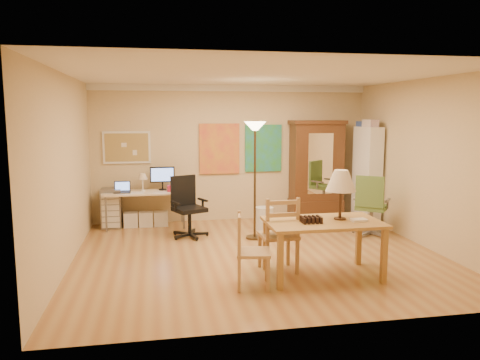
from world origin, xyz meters
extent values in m
plane|color=#9B6637|center=(0.00, 0.00, 0.00)|extent=(5.50, 5.50, 0.00)
cube|color=white|center=(0.00, 2.46, 2.64)|extent=(5.50, 0.08, 0.12)
cube|color=tan|center=(-2.05, 2.47, 1.50)|extent=(0.90, 0.04, 0.62)
cube|color=gold|center=(-0.25, 2.47, 1.45)|extent=(0.80, 0.04, 1.00)
cube|color=teal|center=(0.65, 2.47, 1.45)|extent=(0.75, 0.04, 0.95)
cube|color=olive|center=(0.63, -1.08, 0.73)|extent=(1.50, 0.90, 0.04)
cube|color=olive|center=(-0.05, -1.46, 0.35)|extent=(0.07, 0.07, 0.71)
cube|color=olive|center=(1.31, -1.46, 0.35)|extent=(0.07, 0.07, 0.71)
cube|color=olive|center=(-0.05, -0.70, 0.35)|extent=(0.07, 0.07, 0.71)
cube|color=olive|center=(1.31, -0.70, 0.35)|extent=(0.07, 0.07, 0.71)
cylinder|color=#301C10|center=(0.88, -1.03, 0.76)|extent=(0.16, 0.16, 0.02)
cylinder|color=#301C10|center=(0.88, -1.03, 0.95)|extent=(0.04, 0.04, 0.40)
cone|color=beige|center=(0.88, -1.03, 1.27)|extent=(0.40, 0.40, 0.28)
cube|color=silver|center=(1.08, -1.18, 0.76)|extent=(0.20, 0.15, 0.03)
cube|color=black|center=(0.44, -1.15, 0.79)|extent=(0.28, 0.22, 0.08)
cube|color=#9D6D48|center=(0.11, -0.76, 0.49)|extent=(0.50, 0.48, 0.04)
cube|color=#9D6D48|center=(0.31, -0.56, 0.24)|extent=(0.05, 0.05, 0.47)
cube|color=#9D6D48|center=(-0.11, -0.57, 0.24)|extent=(0.05, 0.05, 0.47)
cube|color=#9D6D48|center=(0.32, -0.95, 0.24)|extent=(0.05, 0.05, 0.47)
cube|color=#9D6D48|center=(-0.09, -0.97, 0.24)|extent=(0.05, 0.05, 0.47)
cube|color=#9D6D48|center=(0.32, -0.95, 0.77)|extent=(0.05, 0.05, 0.55)
cube|color=#9D6D48|center=(-0.09, -0.97, 0.77)|extent=(0.05, 0.05, 0.55)
cube|color=#9D6D48|center=(0.12, -0.96, 0.82)|extent=(0.42, 0.05, 0.05)
cube|color=#9D6D48|center=(-0.35, -1.30, 0.44)|extent=(0.48, 0.49, 0.04)
cube|color=#9D6D48|center=(-0.21, -1.51, 0.21)|extent=(0.05, 0.05, 0.42)
cube|color=#9D6D48|center=(-0.14, -1.15, 0.21)|extent=(0.05, 0.05, 0.42)
cube|color=#9D6D48|center=(-0.55, -1.45, 0.21)|extent=(0.05, 0.05, 0.42)
cube|color=#9D6D48|center=(-0.49, -1.09, 0.21)|extent=(0.05, 0.05, 0.42)
cube|color=#9D6D48|center=(-0.55, -1.45, 0.68)|extent=(0.05, 0.05, 0.49)
cube|color=#9D6D48|center=(-0.49, -1.09, 0.68)|extent=(0.05, 0.05, 0.49)
cube|color=#9D6D48|center=(-0.52, -1.27, 0.73)|extent=(0.09, 0.37, 0.05)
cylinder|color=#3B2B17|center=(0.15, 0.94, 0.02)|extent=(0.30, 0.30, 0.03)
cylinder|color=#3B2B17|center=(0.15, 0.94, 0.97)|extent=(0.04, 0.04, 1.89)
cone|color=#FFE0A5|center=(0.15, 0.94, 1.93)|extent=(0.37, 0.37, 0.15)
cube|color=#C3B78F|center=(-1.72, 2.12, 0.67)|extent=(1.50, 0.66, 0.03)
cylinder|color=slate|center=(-2.42, 1.84, 0.33)|extent=(0.03, 0.03, 0.66)
cylinder|color=slate|center=(-1.01, 1.84, 0.33)|extent=(0.03, 0.03, 0.66)
cylinder|color=slate|center=(-2.42, 2.40, 0.33)|extent=(0.03, 0.03, 0.66)
cylinder|color=slate|center=(-1.01, 2.40, 0.33)|extent=(0.03, 0.03, 0.66)
cube|color=black|center=(-2.14, 2.07, 0.69)|extent=(0.30, 0.21, 0.01)
cube|color=black|center=(-2.14, 2.22, 0.79)|extent=(0.30, 0.05, 0.19)
cube|color=black|center=(-1.39, 2.26, 0.98)|extent=(0.47, 0.04, 0.30)
cone|color=beige|center=(-1.76, 2.21, 0.96)|extent=(0.19, 0.19, 0.11)
cube|color=silver|center=(-1.86, 1.98, 0.69)|extent=(0.23, 0.30, 0.01)
cube|color=maroon|center=(-1.20, 2.07, 0.74)|extent=(0.21, 0.15, 0.11)
cube|color=white|center=(-2.00, 2.17, 0.14)|extent=(0.26, 0.22, 0.28)
cube|color=white|center=(-1.72, 2.17, 0.14)|extent=(0.26, 0.22, 0.28)
cube|color=silver|center=(-1.44, 2.17, 0.14)|extent=(0.26, 0.22, 0.28)
cylinder|color=black|center=(-0.95, 1.24, 0.26)|extent=(0.06, 0.06, 0.41)
cube|color=black|center=(-0.95, 1.24, 0.49)|extent=(0.64, 0.63, 0.07)
cube|color=black|center=(-1.04, 1.44, 0.80)|extent=(0.45, 0.24, 0.53)
cube|color=black|center=(-1.19, 1.13, 0.63)|extent=(0.16, 0.30, 0.03)
cube|color=black|center=(-0.71, 1.34, 0.63)|extent=(0.16, 0.30, 0.03)
cylinder|color=slate|center=(2.24, 0.80, 0.26)|extent=(0.06, 0.06, 0.42)
cube|color=#425C29|center=(2.24, 0.80, 0.50)|extent=(0.69, 0.68, 0.07)
cube|color=#425C29|center=(2.10, 0.62, 0.81)|extent=(0.41, 0.33, 0.54)
cube|color=slate|center=(2.45, 0.64, 0.65)|extent=(0.22, 0.27, 0.03)
cube|color=slate|center=(2.02, 0.97, 0.65)|extent=(0.22, 0.27, 0.03)
cube|color=slate|center=(-2.36, 2.22, 0.37)|extent=(0.37, 0.42, 0.74)
cube|color=silver|center=(-2.36, 2.00, 0.37)|extent=(0.32, 0.02, 0.63)
cube|color=#3D2410|center=(1.71, 2.24, 0.97)|extent=(1.02, 0.46, 1.95)
cube|color=#3D2410|center=(1.71, 2.24, 0.20)|extent=(1.06, 0.50, 0.39)
cube|color=white|center=(1.71, 2.00, 1.16)|extent=(0.51, 0.01, 1.21)
cube|color=#3D2410|center=(1.71, 2.24, 1.98)|extent=(1.09, 0.52, 0.07)
cube|color=white|center=(2.55, 1.69, 0.95)|extent=(0.28, 0.76, 1.89)
cube|color=#993333|center=(2.51, 1.55, 0.45)|extent=(0.17, 0.38, 0.23)
cube|color=#334C99|center=(2.51, 1.88, 1.57)|extent=(0.17, 0.26, 0.19)
cylinder|color=silver|center=(0.46, 1.52, 0.21)|extent=(0.34, 0.34, 0.42)
camera|label=1|loc=(-1.51, -6.77, 2.13)|focal=35.00mm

